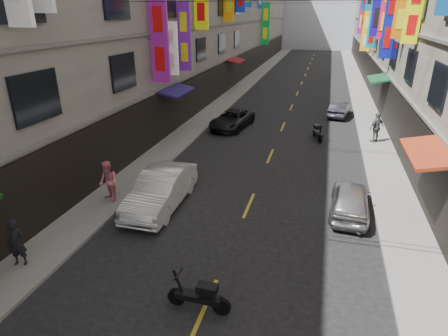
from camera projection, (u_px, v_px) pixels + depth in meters
The scene contains 13 objects.
sidewalk_left at pixel (238, 90), 38.47m from camera, with size 2.00×90.00×0.12m, color slate.
sidewalk_right at pixel (361, 96), 35.59m from camera, with size 2.00×90.00×0.12m, color slate.
street_awnings at pixel (256, 95), 21.95m from camera, with size 13.99×35.20×0.41m.
lane_markings at pixel (295, 100), 34.38m from camera, with size 0.12×80.20×0.01m.
scooter_crossing at pixel (200, 296), 10.06m from camera, with size 1.80×0.50×1.14m.
scooter_far_right at pixel (318, 133), 23.61m from camera, with size 0.74×1.76×1.14m.
car_left_mid at pixel (161, 189), 15.33m from camera, with size 1.63×4.67×1.54m, color white.
car_left_far at pixel (232, 119), 25.87m from camera, with size 2.01×4.36×1.21m, color black.
car_right_mid at pixel (350, 199), 14.83m from camera, with size 1.48×3.67×1.25m, color #A5A6AA.
car_right_far at pixel (340, 109), 28.70m from camera, with size 1.23×3.54×1.17m, color #26272E.
pedestrian_lnear at pixel (17, 243), 11.57m from camera, with size 0.57×0.52×1.57m, color black.
pedestrian_lfar at pixel (108, 182), 15.48m from camera, with size 0.86×0.59×1.76m, color pink.
pedestrian_rfar at pixel (377, 127), 22.59m from camera, with size 1.07×0.61×1.83m, color #555557.
Camera 1 is at (2.59, 4.35, 7.52)m, focal length 30.00 mm.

